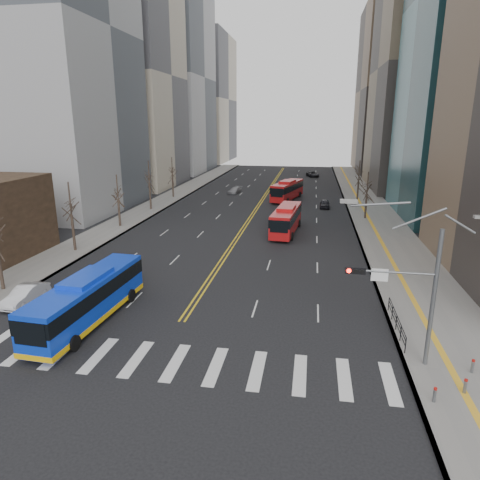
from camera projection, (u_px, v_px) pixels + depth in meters
name	position (u px, v px, depth m)	size (l,w,h in m)	color
ground	(156.00, 361.00, 24.71)	(220.00, 220.00, 0.00)	black
sidewalk_right	(371.00, 212.00, 64.59)	(7.00, 130.00, 0.15)	gray
sidewalk_left	(157.00, 204.00, 70.06)	(5.00, 130.00, 0.15)	gray
crosswalk	(156.00, 360.00, 24.71)	(26.70, 4.00, 0.01)	silver
centerline	(264.00, 197.00, 76.92)	(0.55, 100.00, 0.01)	gold
office_towers	(274.00, 64.00, 83.25)	(83.00, 134.00, 58.00)	#939396
signal_mast	(407.00, 284.00, 23.08)	(5.37, 0.37, 9.39)	slate
pedestrian_railing	(397.00, 320.00, 27.88)	(0.06, 6.06, 1.02)	black
bollards	(458.00, 382.00, 21.79)	(2.87, 3.17, 0.78)	slate
street_trees	(194.00, 186.00, 57.34)	(35.20, 47.20, 7.60)	black
blue_bus	(88.00, 298.00, 29.02)	(3.16, 11.73, 3.39)	#0E37D4
red_bus_near	(286.00, 218.00, 52.24)	(3.36, 10.66, 3.34)	#AD1214
red_bus_far	(287.00, 189.00, 73.88)	(5.19, 11.02, 3.42)	#AD1214
car_white	(26.00, 295.00, 32.23)	(1.45, 4.16, 1.37)	silver
car_dark_mid	(325.00, 204.00, 67.57)	(1.51, 3.75, 1.28)	black
car_silver	(235.00, 190.00, 81.11)	(1.64, 4.04, 1.17)	gray
car_dark_far	(313.00, 174.00, 104.72)	(2.20, 4.76, 1.32)	black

